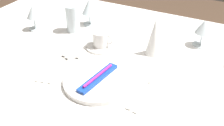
# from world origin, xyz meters

# --- Properties ---
(dining_table) EXTENTS (1.80, 1.11, 0.74)m
(dining_table) POSITION_xyz_m (0.00, 0.00, 0.66)
(dining_table) COLOR white
(dining_table) RESTS_ON ground
(dinner_plate) EXTENTS (0.27, 0.27, 0.02)m
(dinner_plate) POSITION_xyz_m (-0.00, -0.21, 0.75)
(dinner_plate) COLOR white
(dinner_plate) RESTS_ON dining_table
(toothbrush_package) EXTENTS (0.06, 0.21, 0.02)m
(toothbrush_package) POSITION_xyz_m (-0.00, -0.21, 0.77)
(toothbrush_package) COLOR blue
(toothbrush_package) RESTS_ON dinner_plate
(fork_outer) EXTENTS (0.02, 0.23, 0.00)m
(fork_outer) POSITION_xyz_m (-0.16, -0.18, 0.74)
(fork_outer) COLOR beige
(fork_outer) RESTS_ON dining_table
(fork_inner) EXTENTS (0.03, 0.21, 0.00)m
(fork_inner) POSITION_xyz_m (-0.20, -0.19, 0.74)
(fork_inner) COLOR beige
(fork_inner) RESTS_ON dining_table
(fork_salad) EXTENTS (0.03, 0.23, 0.00)m
(fork_salad) POSITION_xyz_m (-0.22, -0.19, 0.74)
(fork_salad) COLOR beige
(fork_salad) RESTS_ON dining_table
(dinner_knife) EXTENTS (0.02, 0.21, 0.00)m
(dinner_knife) POSITION_xyz_m (0.16, -0.20, 0.74)
(dinner_knife) COLOR beige
(dinner_knife) RESTS_ON dining_table
(spoon_soup) EXTENTS (0.03, 0.20, 0.01)m
(spoon_soup) POSITION_xyz_m (0.19, -0.17, 0.74)
(spoon_soup) COLOR beige
(spoon_soup) RESTS_ON dining_table
(saucer_left) EXTENTS (0.14, 0.14, 0.01)m
(saucer_left) POSITION_xyz_m (-0.12, 0.03, 0.74)
(saucer_left) COLOR white
(saucer_left) RESTS_ON dining_table
(coffee_cup_left) EXTENTS (0.10, 0.08, 0.07)m
(coffee_cup_left) POSITION_xyz_m (-0.12, 0.03, 0.79)
(coffee_cup_left) COLOR white
(coffee_cup_left) RESTS_ON saucer_left
(wine_glass_left) EXTENTS (0.08, 0.08, 0.14)m
(wine_glass_left) POSITION_xyz_m (-0.29, 0.22, 0.84)
(wine_glass_left) COLOR silver
(wine_glass_left) RESTS_ON dining_table
(wine_glass_right) EXTENTS (0.07, 0.07, 0.13)m
(wine_glass_right) POSITION_xyz_m (-0.52, 0.04, 0.83)
(wine_glass_right) COLOR silver
(wine_glass_right) RESTS_ON dining_table
(wine_glass_far) EXTENTS (0.07, 0.07, 0.13)m
(wine_glass_far) POSITION_xyz_m (0.28, 0.26, 0.83)
(wine_glass_far) COLOR silver
(wine_glass_far) RESTS_ON dining_table
(drink_tumbler) EXTENTS (0.07, 0.07, 0.14)m
(drink_tumbler) POSITION_xyz_m (-0.33, 0.11, 0.80)
(drink_tumbler) COLOR silver
(drink_tumbler) RESTS_ON dining_table
(napkin_folded) EXTENTS (0.07, 0.07, 0.17)m
(napkin_folded) POSITION_xyz_m (0.11, 0.09, 0.82)
(napkin_folded) COLOR white
(napkin_folded) RESTS_ON dining_table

